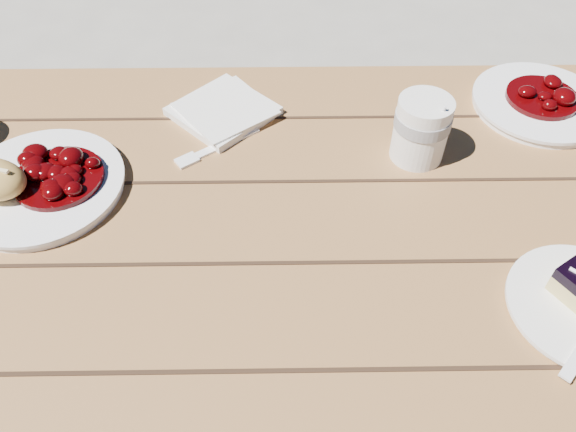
{
  "coord_description": "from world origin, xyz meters",
  "views": [
    {
      "loc": [
        -0.05,
        -0.55,
        1.37
      ],
      "look_at": [
        -0.05,
        -0.05,
        0.81
      ],
      "focal_mm": 35.0,
      "sensor_mm": 36.0,
      "label": 1
    }
  ],
  "objects_px": {
    "picnic_table": "(316,283)",
    "second_plate": "(540,104)",
    "coffee_cup": "(421,129)",
    "main_plate": "(41,187)"
  },
  "relations": [
    {
      "from": "picnic_table",
      "to": "coffee_cup",
      "type": "relative_size",
      "value": 18.71
    },
    {
      "from": "second_plate",
      "to": "main_plate",
      "type": "bearing_deg",
      "value": -166.59
    },
    {
      "from": "picnic_table",
      "to": "second_plate",
      "type": "xyz_separation_m",
      "value": [
        0.41,
        0.27,
        0.17
      ]
    },
    {
      "from": "picnic_table",
      "to": "coffee_cup",
      "type": "xyz_separation_m",
      "value": [
        0.16,
        0.14,
        0.21
      ]
    },
    {
      "from": "main_plate",
      "to": "second_plate",
      "type": "relative_size",
      "value": 1.08
    },
    {
      "from": "picnic_table",
      "to": "coffee_cup",
      "type": "height_order",
      "value": "coffee_cup"
    },
    {
      "from": "picnic_table",
      "to": "second_plate",
      "type": "height_order",
      "value": "second_plate"
    },
    {
      "from": "picnic_table",
      "to": "main_plate",
      "type": "distance_m",
      "value": 0.46
    },
    {
      "from": "second_plate",
      "to": "coffee_cup",
      "type": "bearing_deg",
      "value": -152.72
    },
    {
      "from": "picnic_table",
      "to": "main_plate",
      "type": "height_order",
      "value": "main_plate"
    }
  ]
}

